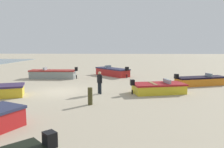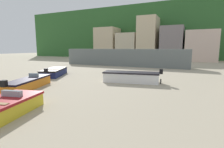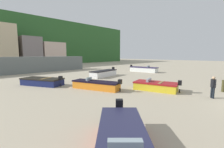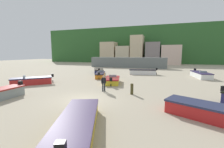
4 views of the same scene
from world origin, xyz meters
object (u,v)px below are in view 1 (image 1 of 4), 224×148
object	(u,v)px
boat_yellow_3	(158,88)
mooring_post_near_water	(90,96)
boat_grey_1	(53,74)
boat_orange_7	(201,81)
beach_walker_distant	(100,81)
boat_red_8	(112,72)

from	to	relation	value
boat_yellow_3	mooring_post_near_water	bearing A→B (deg)	-66.28
boat_grey_1	mooring_post_near_water	distance (m)	11.58
boat_orange_7	beach_walker_distant	distance (m)	9.34
boat_orange_7	boat_grey_1	bearing A→B (deg)	-121.24
boat_orange_7	boat_yellow_3	bearing A→B (deg)	-68.72
boat_grey_1	boat_red_8	bearing A→B (deg)	-68.53
mooring_post_near_water	beach_walker_distant	world-z (taller)	beach_walker_distant
mooring_post_near_water	boat_red_8	bearing A→B (deg)	176.96
boat_grey_1	boat_yellow_3	world-z (taller)	boat_grey_1
boat_yellow_3	beach_walker_distant	bearing A→B (deg)	-96.98
boat_orange_7	mooring_post_near_water	world-z (taller)	boat_orange_7
boat_grey_1	mooring_post_near_water	world-z (taller)	boat_grey_1
boat_orange_7	beach_walker_distant	bearing A→B (deg)	-83.19
boat_orange_7	boat_red_8	bearing A→B (deg)	-144.00
boat_red_8	beach_walker_distant	bearing A→B (deg)	-135.95
boat_grey_1	boat_orange_7	xyz separation A→B (m)	(3.35, 14.21, -0.07)
boat_grey_1	boat_orange_7	bearing A→B (deg)	-103.77
boat_yellow_3	boat_orange_7	bearing A→B (deg)	115.89
boat_red_8	boat_orange_7	bearing A→B (deg)	-79.44
mooring_post_near_water	beach_walker_distant	distance (m)	2.97
boat_grey_1	boat_red_8	world-z (taller)	boat_grey_1
boat_red_8	beach_walker_distant	size ratio (longest dim) A/B	2.68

